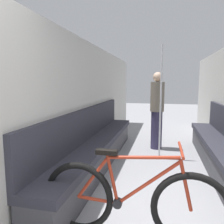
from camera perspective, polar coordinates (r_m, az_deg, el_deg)
wall_left at (r=3.86m, az=-7.62°, el=2.01°), size 0.10×8.76×2.20m
bench_seat_row_left at (r=3.91m, az=-3.97°, el=-9.31°), size 0.47×4.06×1.04m
bicycle at (r=2.21m, az=5.05°, el=-22.22°), size 1.76×0.46×0.91m
grab_pole_near at (r=4.23m, az=12.59°, el=1.86°), size 0.08×0.08×2.18m
passenger_standing at (r=4.93m, az=11.66°, el=0.59°), size 0.30×0.30×1.70m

